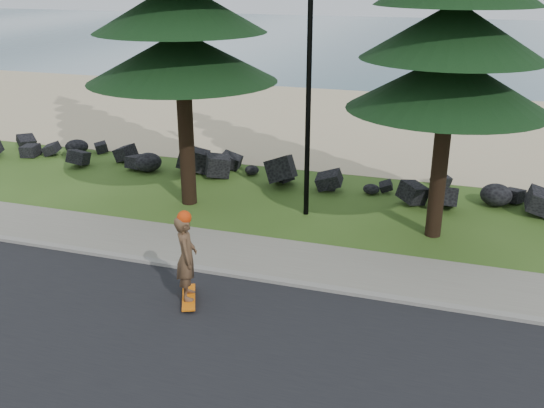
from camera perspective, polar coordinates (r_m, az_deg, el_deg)
The scene contains 9 objects.
ground at distance 14.28m, azimuth -0.09°, elevation -5.54°, with size 160.00×160.00×0.00m, color #325219.
road at distance 10.72m, azimuth -7.80°, elevation -15.81°, with size 160.00×7.00×0.02m, color black.
kerb at distance 13.50m, azimuth -1.27°, elevation -6.99°, with size 160.00×0.20×0.10m, color gray.
sidewalk at distance 14.44m, azimuth 0.15°, elevation -5.06°, with size 160.00×2.00×0.08m, color slate.
beach_sand at distance 27.68m, azimuth 9.26°, elevation 7.52°, with size 160.00×15.00×0.01m, color #CBB287.
ocean at distance 63.58m, azimuth 14.68°, elevation 14.76°, with size 160.00×58.00×0.01m, color #365B67.
seawall_boulders at distance 19.27m, azimuth 5.04°, elevation 1.63°, with size 60.00×2.40×1.10m, color black, non-canonical shape.
lamp_post at distance 15.99m, azimuth 3.52°, elevation 12.92°, with size 0.25×0.14×8.14m.
skateboarder at distance 12.35m, azimuth -8.05°, elevation -5.03°, with size 0.69×1.09×2.01m.
Camera 1 is at (3.93, -12.13, 6.43)m, focal length 40.00 mm.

